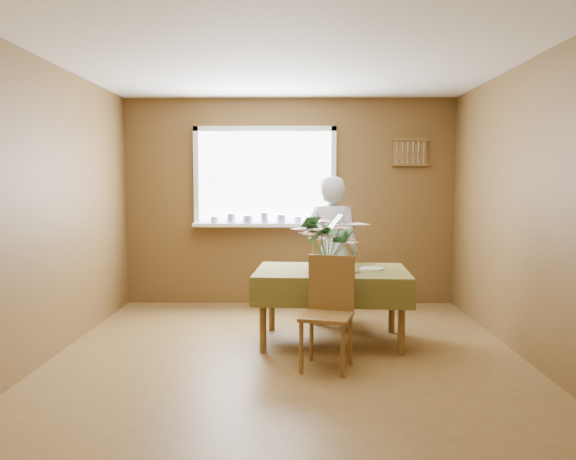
{
  "coord_description": "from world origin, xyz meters",
  "views": [
    {
      "loc": [
        0.06,
        -4.58,
        1.49
      ],
      "look_at": [
        0.0,
        0.55,
        1.05
      ],
      "focal_mm": 35.0,
      "sensor_mm": 36.0,
      "label": 1
    }
  ],
  "objects_px": {
    "chair_near": "(329,306)",
    "dining_table": "(332,278)",
    "flower_bouquet": "(327,239)",
    "seated_woman": "(331,251)",
    "chair_far": "(331,273)"
  },
  "relations": [
    {
      "from": "dining_table",
      "to": "flower_bouquet",
      "type": "relative_size",
      "value": 2.62
    },
    {
      "from": "dining_table",
      "to": "chair_near",
      "type": "relative_size",
      "value": 1.63
    },
    {
      "from": "seated_woman",
      "to": "chair_far",
      "type": "bearing_deg",
      "value": -83.52
    },
    {
      "from": "chair_far",
      "to": "flower_bouquet",
      "type": "bearing_deg",
      "value": 82.48
    },
    {
      "from": "flower_bouquet",
      "to": "chair_far",
      "type": "bearing_deg",
      "value": 83.98
    },
    {
      "from": "chair_far",
      "to": "flower_bouquet",
      "type": "distance_m",
      "value": 1.06
    },
    {
      "from": "dining_table",
      "to": "seated_woman",
      "type": "bearing_deg",
      "value": 90.0
    },
    {
      "from": "chair_near",
      "to": "seated_woman",
      "type": "distance_m",
      "value": 1.37
    },
    {
      "from": "chair_far",
      "to": "flower_bouquet",
      "type": "xyz_separation_m",
      "value": [
        -0.1,
        -0.95,
        0.46
      ]
    },
    {
      "from": "seated_woman",
      "to": "flower_bouquet",
      "type": "bearing_deg",
      "value": 94.31
    },
    {
      "from": "chair_far",
      "to": "seated_woman",
      "type": "bearing_deg",
      "value": 84.44
    },
    {
      "from": "chair_near",
      "to": "dining_table",
      "type": "bearing_deg",
      "value": 100.12
    },
    {
      "from": "chair_near",
      "to": "flower_bouquet",
      "type": "distance_m",
      "value": 0.69
    },
    {
      "from": "chair_near",
      "to": "flower_bouquet",
      "type": "bearing_deg",
      "value": 104.06
    },
    {
      "from": "dining_table",
      "to": "chair_far",
      "type": "height_order",
      "value": "chair_far"
    }
  ]
}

